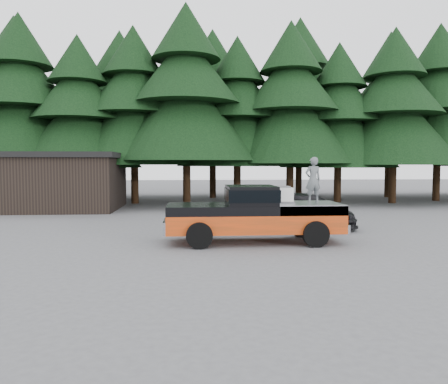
{
  "coord_description": "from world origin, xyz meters",
  "views": [
    {
      "loc": [
        -0.78,
        -14.25,
        2.64
      ],
      "look_at": [
        0.33,
        0.0,
        1.73
      ],
      "focal_mm": 35.0,
      "sensor_mm": 36.0,
      "label": 1
    }
  ],
  "objects": [
    {
      "name": "parked_car",
      "position": [
        4.14,
        3.92,
        0.69
      ],
      "size": [
        3.9,
        5.09,
        1.38
      ],
      "primitive_type": "imported",
      "rotation": [
        0.0,
        0.0,
        0.48
      ],
      "color": "black",
      "rests_on": "ground"
    },
    {
      "name": "utility_building",
      "position": [
        -9.0,
        12.0,
        1.67
      ],
      "size": [
        8.4,
        6.4,
        3.3
      ],
      "color": "black",
      "rests_on": "ground"
    },
    {
      "name": "treeline",
      "position": [
        0.42,
        17.2,
        7.72
      ],
      "size": [
        60.15,
        16.05,
        17.5
      ],
      "color": "black",
      "rests_on": "ground"
    },
    {
      "name": "truck_cab",
      "position": [
        1.25,
        0.23,
        1.62
      ],
      "size": [
        1.66,
        1.9,
        0.59
      ],
      "primitive_type": "cube",
      "color": "black",
      "rests_on": "pickup_truck"
    },
    {
      "name": "air_compressor",
      "position": [
        2.32,
        0.35,
        1.58
      ],
      "size": [
        0.74,
        0.61,
        0.5
      ],
      "primitive_type": "cube",
      "rotation": [
        0.0,
        0.0,
        -0.02
      ],
      "color": "silver",
      "rests_on": "pickup_truck"
    },
    {
      "name": "ground",
      "position": [
        0.0,
        0.0,
        0.0
      ],
      "size": [
        120.0,
        120.0,
        0.0
      ],
      "primitive_type": "plane",
      "color": "#525255",
      "rests_on": "ground"
    },
    {
      "name": "man_on_bed",
      "position": [
        3.41,
        0.36,
        2.11
      ],
      "size": [
        0.62,
        0.46,
        1.55
      ],
      "primitive_type": "imported",
      "rotation": [
        0.0,
        0.0,
        3.3
      ],
      "color": "#5A6062",
      "rests_on": "pickup_truck"
    },
    {
      "name": "pickup_truck",
      "position": [
        1.35,
        0.23,
        0.67
      ],
      "size": [
        6.0,
        2.04,
        1.33
      ],
      "primitive_type": null,
      "color": "#E8400C",
      "rests_on": "ground"
    }
  ]
}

